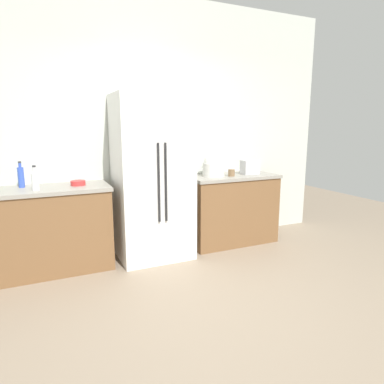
# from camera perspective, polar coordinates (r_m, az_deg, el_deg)

# --- Properties ---
(ground_plane) EXTENTS (10.22, 10.22, 0.00)m
(ground_plane) POSITION_cam_1_polar(r_m,az_deg,el_deg) (3.00, 4.41, -19.86)
(ground_plane) COLOR gray
(kitchen_back_panel) EXTENTS (5.11, 0.10, 3.07)m
(kitchen_back_panel) POSITION_cam_1_polar(r_m,az_deg,el_deg) (4.30, -7.55, 10.91)
(kitchen_back_panel) COLOR silver
(kitchen_back_panel) RESTS_ON ground_plane
(counter_left) EXTENTS (1.55, 0.60, 0.91)m
(counter_left) POSITION_cam_1_polar(r_m,az_deg,el_deg) (3.92, -24.93, -6.02)
(counter_left) COLOR brown
(counter_left) RESTS_ON ground_plane
(counter_right) EXTENTS (1.19, 0.60, 0.91)m
(counter_right) POSITION_cam_1_polar(r_m,az_deg,el_deg) (4.54, 6.55, -2.79)
(counter_right) COLOR brown
(counter_right) RESTS_ON ground_plane
(refrigerator) EXTENTS (0.84, 0.69, 1.89)m
(refrigerator) POSITION_cam_1_polar(r_m,az_deg,el_deg) (3.94, -6.69, 2.33)
(refrigerator) COLOR white
(refrigerator) RESTS_ON ground_plane
(toaster) EXTENTS (0.23, 0.15, 0.18)m
(toaster) POSITION_cam_1_polar(r_m,az_deg,el_deg) (4.55, 9.77, 4.16)
(toaster) COLOR silver
(toaster) RESTS_ON counter_right
(rice_cooker) EXTENTS (0.28, 0.28, 0.30)m
(rice_cooker) POSITION_cam_1_polar(r_m,az_deg,el_deg) (4.30, 3.67, 4.44)
(rice_cooker) COLOR white
(rice_cooker) RESTS_ON counter_right
(bottle_a) EXTENTS (0.06, 0.06, 0.27)m
(bottle_a) POSITION_cam_1_polar(r_m,az_deg,el_deg) (3.93, -26.93, 2.32)
(bottle_a) COLOR blue
(bottle_a) RESTS_ON counter_left
(bottle_b) EXTENTS (0.07, 0.07, 0.25)m
(bottle_b) POSITION_cam_1_polar(r_m,az_deg,el_deg) (3.68, -24.97, 1.70)
(bottle_b) COLOR white
(bottle_b) RESTS_ON counter_left
(cup_a) EXTENTS (0.08, 0.08, 0.09)m
(cup_a) POSITION_cam_1_polar(r_m,az_deg,el_deg) (4.33, 6.69, 3.24)
(cup_a) COLOR brown
(cup_a) RESTS_ON counter_right
(bowl_a) EXTENTS (0.16, 0.16, 0.05)m
(bowl_a) POSITION_cam_1_polar(r_m,az_deg,el_deg) (3.85, -18.69, 1.46)
(bowl_a) COLOR red
(bowl_a) RESTS_ON counter_left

